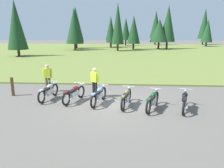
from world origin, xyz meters
The scene contains 12 objects.
ground_plane centered at (0.00, 0.00, 0.00)m, with size 140.00×140.00×0.00m, color #605B54.
grass_moorland centered at (0.00, 25.83, 0.05)m, with size 80.00×44.00×0.10m, color olive.
forest_treeline centered at (1.99, 33.94, 4.39)m, with size 36.82×29.21×8.86m.
motorcycle_silver centered at (-3.44, 0.60, 0.44)m, with size 0.64×2.09×0.88m.
motorcycle_maroon centered at (-1.97, 0.31, 0.44)m, with size 0.90×2.01×0.88m.
motorcycle_sky_blue centered at (-0.64, 0.06, 0.44)m, with size 0.76×2.06×0.88m.
motorcycle_olive centered at (0.76, -0.22, 0.44)m, with size 0.71×2.07×0.88m.
motorcycle_british_green centered at (2.00, -0.58, 0.44)m, with size 0.95×1.99×0.88m.
motorcycle_black centered at (3.48, -0.59, 0.44)m, with size 0.84×2.04×0.88m.
rider_in_hivis_vest centered at (-0.99, 1.11, 0.95)m, with size 0.48×0.37×1.67m.
rider_checking_bike centered at (-3.97, 2.01, 0.95)m, with size 0.55×0.26×1.67m.
trail_marker_post centered at (-5.71, 1.08, 0.53)m, with size 0.12×0.12×1.07m, color #47331E.
Camera 1 is at (0.68, -10.35, 3.66)m, focal length 34.46 mm.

